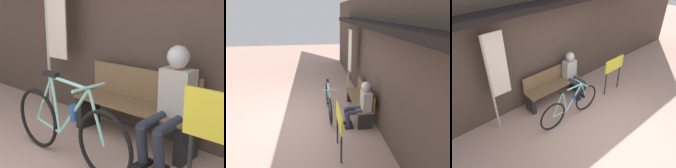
% 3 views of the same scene
% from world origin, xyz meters
% --- Properties ---
extents(ground_plane, '(24.00, 24.00, 0.00)m').
position_xyz_m(ground_plane, '(0.00, 0.00, 0.00)').
color(ground_plane, tan).
extents(storefront_wall, '(12.00, 0.56, 3.20)m').
position_xyz_m(storefront_wall, '(0.00, 2.33, 1.66)').
color(storefront_wall, '#4C3D33').
rests_on(storefront_wall, ground_plane).
extents(park_bench_near, '(1.59, 0.42, 0.87)m').
position_xyz_m(park_bench_near, '(-0.12, 2.00, 0.41)').
color(park_bench_near, brown).
rests_on(park_bench_near, ground_plane).
extents(bicycle, '(1.75, 0.40, 0.93)m').
position_xyz_m(bicycle, '(-0.29, 1.12, 0.38)').
color(bicycle, black).
rests_on(bicycle, ground_plane).
extents(person_seated, '(0.34, 0.66, 1.21)m').
position_xyz_m(person_seated, '(0.46, 1.88, 0.70)').
color(person_seated, '#2D3342').
rests_on(person_seated, ground_plane).
extents(banner_pole, '(0.45, 0.05, 2.24)m').
position_xyz_m(banner_pole, '(-1.58, 1.97, 1.40)').
color(banner_pole, '#B7B2A8').
rests_on(banner_pole, ground_plane).
extents(signboard, '(0.70, 0.04, 1.05)m').
position_xyz_m(signboard, '(1.35, 1.19, 0.77)').
color(signboard, '#232326').
rests_on(signboard, ground_plane).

